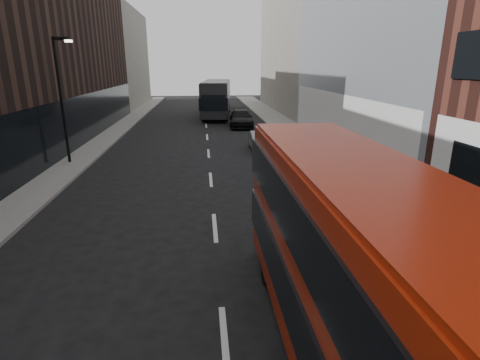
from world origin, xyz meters
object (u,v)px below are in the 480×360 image
object	(u,v)px
car_b	(261,141)
street_lamp	(62,93)
grey_bus	(217,97)
red_bus	(356,267)
car_c	(241,118)
car_a	(285,161)

from	to	relation	value
car_b	street_lamp	bearing A→B (deg)	-167.83
grey_bus	car_b	distance (m)	18.65
red_bus	car_c	xyz separation A→B (m)	(1.06, 30.20, -1.49)
red_bus	car_b	distance (m)	19.64
car_a	car_b	distance (m)	5.89
car_a	street_lamp	bearing A→B (deg)	170.05
red_bus	car_c	world-z (taller)	red_bus
grey_bus	car_a	xyz separation A→B (m)	(2.67, -24.33, -1.40)
red_bus	car_b	bearing A→B (deg)	86.24
car_c	red_bus	bearing A→B (deg)	-88.56
red_bus	street_lamp	bearing A→B (deg)	121.86
street_lamp	grey_bus	world-z (taller)	street_lamp
red_bus	grey_bus	world-z (taller)	red_bus
red_bus	grey_bus	bearing A→B (deg)	91.52
street_lamp	car_c	distance (m)	17.89
grey_bus	car_c	distance (m)	8.15
street_lamp	red_bus	bearing A→B (deg)	-58.25
street_lamp	car_c	bearing A→B (deg)	48.84
grey_bus	car_b	size ratio (longest dim) A/B	3.24
car_a	red_bus	bearing A→B (deg)	-92.01
red_bus	car_a	distance (m)	13.85
grey_bus	car_b	world-z (taller)	grey_bus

